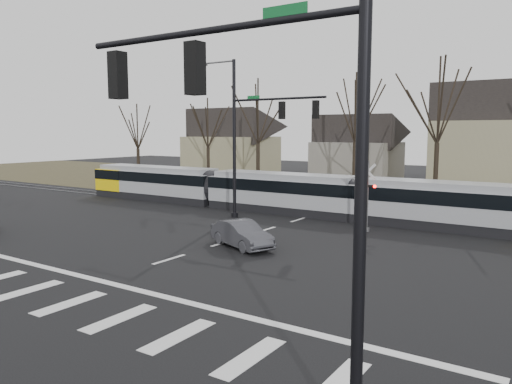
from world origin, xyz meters
The scene contains 15 objects.
ground centered at (0.00, 0.00, 0.00)m, with size 140.00×140.00×0.00m, color black.
grass_verge centered at (0.00, 32.00, 0.01)m, with size 140.00×28.00×0.01m, color #38331E.
crosswalk centered at (0.00, -4.00, 0.01)m, with size 27.00×2.60×0.01m.
stop_line centered at (0.00, -1.80, 0.01)m, with size 28.00×0.35×0.01m, color silver.
lane_dashes centered at (0.00, 16.00, 0.01)m, with size 0.18×30.00×0.01m.
rail_pair centered at (0.00, 15.80, 0.03)m, with size 90.00×1.52×0.06m.
tram centered at (-2.51, 16.00, 1.49)m, with size 36.12×2.68×2.74m.
sedan centered at (1.32, 5.72, 0.65)m, with size 4.17×2.83×1.30m, color #404046.
signal_pole_near_right centered at (10.11, -6.00, 5.17)m, with size 6.72×0.44×8.00m.
signal_pole_far centered at (-2.41, 12.50, 5.70)m, with size 9.28×0.44×10.20m.
rail_crossing_signal centered at (5.00, 12.79, 1.89)m, with size 1.08×0.36×4.00m.
tree_row centered at (2.00, 26.00, 5.00)m, with size 59.20×7.20×10.00m.
house_a centered at (-20.00, 34.00, 4.46)m, with size 9.72×8.64×8.60m.
house_b centered at (-5.00, 36.00, 3.97)m, with size 8.64×7.56×7.65m.
house_c centered at (9.00, 33.00, 5.23)m, with size 10.80×8.64×10.10m.
Camera 1 is at (15.09, -13.87, 5.65)m, focal length 35.00 mm.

